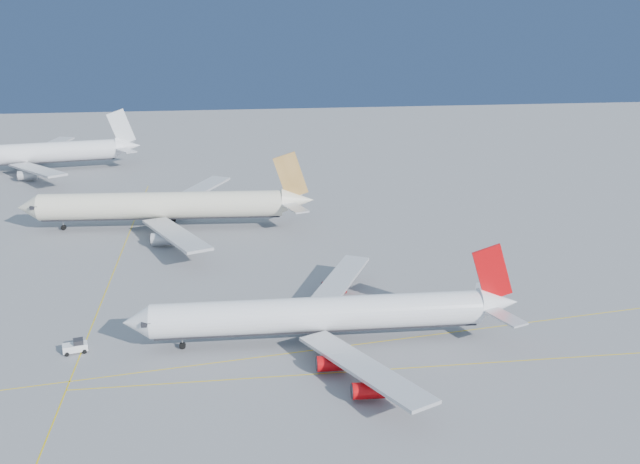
{
  "coord_description": "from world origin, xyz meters",
  "views": [
    {
      "loc": [
        -16.78,
        -103.36,
        50.39
      ],
      "look_at": [
        0.61,
        29.52,
        7.0
      ],
      "focal_mm": 40.0,
      "sensor_mm": 36.0,
      "label": 1
    }
  ],
  "objects_px": {
    "airliner_third": "(29,154)",
    "pushback_tug": "(76,346)",
    "airliner_virgin": "(327,315)",
    "airliner_etihad": "(168,206)"
  },
  "relations": [
    {
      "from": "airliner_third",
      "to": "pushback_tug",
      "type": "distance_m",
      "value": 132.05
    },
    {
      "from": "airliner_virgin",
      "to": "pushback_tug",
      "type": "xyz_separation_m",
      "value": [
        -38.02,
        1.4,
        -3.62
      ]
    },
    {
      "from": "pushback_tug",
      "to": "airliner_third",
      "type": "bearing_deg",
      "value": 92.85
    },
    {
      "from": "airliner_third",
      "to": "pushback_tug",
      "type": "relative_size",
      "value": 17.39
    },
    {
      "from": "airliner_etihad",
      "to": "airliner_third",
      "type": "distance_m",
      "value": 80.45
    },
    {
      "from": "pushback_tug",
      "to": "airliner_etihad",
      "type": "bearing_deg",
      "value": 67.37
    },
    {
      "from": "airliner_virgin",
      "to": "pushback_tug",
      "type": "height_order",
      "value": "airliner_virgin"
    },
    {
      "from": "airliner_etihad",
      "to": "pushback_tug",
      "type": "distance_m",
      "value": 62.29
    },
    {
      "from": "airliner_etihad",
      "to": "airliner_third",
      "type": "relative_size",
      "value": 1.0
    },
    {
      "from": "airliner_virgin",
      "to": "airliner_third",
      "type": "distance_m",
      "value": 148.55
    }
  ]
}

